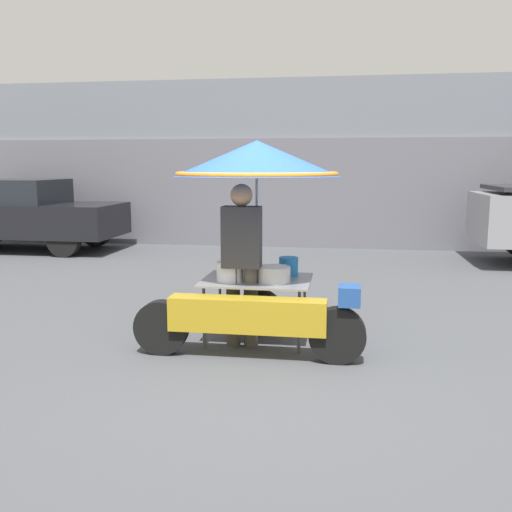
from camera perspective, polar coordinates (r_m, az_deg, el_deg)
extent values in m
plane|color=#4C4F54|center=(5.22, 0.98, -11.31)|extent=(36.00, 36.00, 0.00)
cube|color=gray|center=(13.58, 6.15, 9.14)|extent=(28.00, 2.00, 3.66)
cube|color=slate|center=(12.56, 5.86, 6.23)|extent=(23.80, 0.06, 2.38)
cylinder|color=black|center=(5.36, 8.14, -7.86)|extent=(0.53, 0.14, 0.53)
cylinder|color=black|center=(5.63, -9.43, -7.05)|extent=(0.53, 0.14, 0.53)
cube|color=#B7931E|center=(5.39, -0.88, -5.90)|extent=(1.49, 0.24, 0.32)
cube|color=#234C93|center=(5.26, 9.31, -3.93)|extent=(0.20, 0.24, 0.18)
cylinder|color=black|center=(6.24, 0.44, -5.57)|extent=(0.48, 0.14, 0.48)
cylinder|color=#515156|center=(5.57, 4.34, -6.60)|extent=(0.03, 0.03, 0.63)
cylinder|color=#515156|center=(6.28, 4.88, -4.79)|extent=(0.03, 0.03, 0.63)
cylinder|color=#515156|center=(5.72, -5.22, -6.19)|extent=(0.03, 0.03, 0.63)
cylinder|color=#515156|center=(6.41, -3.62, -4.48)|extent=(0.03, 0.03, 0.63)
cube|color=gray|center=(5.90, 0.08, -2.42)|extent=(1.11, 0.86, 0.02)
cylinder|color=#B2B2B7|center=(5.81, 0.08, 2.78)|extent=(0.03, 0.03, 1.06)
cone|color=blue|center=(5.78, 0.08, 9.75)|extent=(1.67, 1.67, 0.35)
torus|color=orange|center=(5.78, 0.08, 8.19)|extent=(1.63, 1.63, 0.05)
cylinder|color=silver|center=(5.77, -2.61, -1.56)|extent=(0.27, 0.27, 0.20)
cylinder|color=#B7B7BC|center=(5.73, 1.80, -1.85)|extent=(0.33, 0.33, 0.16)
cylinder|color=#1E6BB2|center=(6.07, 3.28, -1.05)|extent=(0.20, 0.20, 0.20)
cylinder|color=#4C473D|center=(5.79, -2.29, -5.04)|extent=(0.14, 0.14, 0.81)
cylinder|color=#4C473D|center=(5.76, -0.53, -5.11)|extent=(0.14, 0.14, 0.81)
cube|color=#38383D|center=(5.64, -1.44, 1.92)|extent=(0.38, 0.22, 0.61)
sphere|color=tan|center=(5.60, -1.46, 6.11)|extent=(0.22, 0.22, 0.22)
cylinder|color=black|center=(11.92, -18.67, 1.47)|extent=(0.65, 0.20, 0.65)
cylinder|color=black|center=(13.24, -15.72, 2.33)|extent=(0.65, 0.20, 0.65)
cube|color=black|center=(13.16, -22.23, 3.43)|extent=(4.14, 1.75, 0.68)
cube|color=#1E2328|center=(13.22, -23.15, 5.97)|extent=(1.99, 1.54, 0.51)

